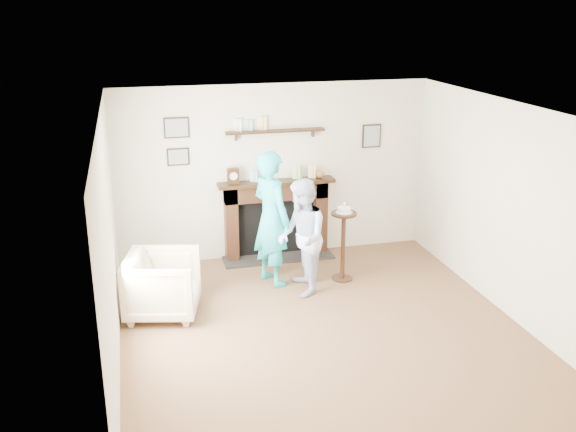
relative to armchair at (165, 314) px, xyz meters
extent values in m
plane|color=brown|center=(1.72, -0.91, 0.00)|extent=(5.00, 5.00, 0.00)
cube|color=beige|center=(1.72, 1.59, 1.25)|extent=(4.50, 0.04, 2.50)
cube|color=beige|center=(-0.53, -0.91, 1.25)|extent=(0.04, 5.00, 2.50)
cube|color=beige|center=(3.97, -0.91, 1.25)|extent=(0.04, 5.00, 2.50)
cube|color=white|center=(1.72, -0.91, 2.50)|extent=(4.50, 5.00, 0.04)
cube|color=black|center=(1.06, 1.49, 0.55)|extent=(0.18, 0.20, 1.10)
cube|color=black|center=(2.38, 1.49, 0.55)|extent=(0.18, 0.20, 1.10)
cube|color=black|center=(1.72, 1.49, 0.98)|extent=(1.50, 0.20, 0.24)
cube|color=black|center=(1.72, 1.56, 0.43)|extent=(1.14, 0.06, 0.86)
cube|color=#2A2825|center=(1.72, 1.37, 0.01)|extent=(1.60, 0.44, 0.03)
cube|color=black|center=(1.72, 1.46, 1.12)|extent=(1.68, 0.26, 0.05)
cube|color=black|center=(1.72, 1.51, 1.85)|extent=(1.40, 0.15, 0.03)
cube|color=black|center=(0.37, 1.57, 1.95)|extent=(0.34, 0.03, 0.28)
cube|color=black|center=(0.37, 1.57, 1.55)|extent=(0.30, 0.03, 0.24)
cube|color=black|center=(3.17, 1.57, 1.70)|extent=(0.28, 0.03, 0.34)
cube|color=black|center=(1.10, 1.46, 1.26)|extent=(0.16, 0.09, 0.22)
cylinder|color=beige|center=(1.10, 1.41, 1.27)|extent=(0.11, 0.01, 0.11)
sphere|color=green|center=(2.36, 1.46, 1.21)|extent=(0.12, 0.12, 0.12)
imported|color=#C0A68F|center=(0.00, 0.00, 0.00)|extent=(1.00, 0.98, 0.76)
imported|color=silver|center=(1.75, 0.19, 0.00)|extent=(0.62, 0.77, 1.49)
imported|color=#1B9980|center=(1.45, 0.59, 0.00)|extent=(0.65, 0.77, 1.79)
cylinder|color=black|center=(2.39, 0.45, 0.01)|extent=(0.28, 0.28, 0.02)
cylinder|color=black|center=(2.39, 0.45, 0.47)|extent=(0.06, 0.06, 0.89)
cylinder|color=black|center=(2.39, 0.45, 0.93)|extent=(0.34, 0.34, 0.03)
cylinder|color=silver|center=(2.39, 0.45, 0.94)|extent=(0.23, 0.23, 0.01)
cylinder|color=white|center=(2.39, 0.45, 0.98)|extent=(0.18, 0.18, 0.06)
cylinder|color=#FFD9A1|center=(2.39, 0.45, 1.04)|extent=(0.01, 0.01, 0.05)
sphere|color=orange|center=(2.39, 0.45, 1.07)|extent=(0.02, 0.02, 0.02)
camera|label=1|loc=(-0.25, -7.07, 3.55)|focal=40.00mm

